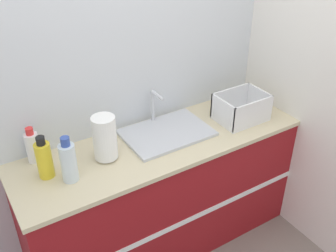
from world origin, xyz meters
name	(u,v)px	position (x,y,z in m)	size (l,w,h in m)	color
wall_back	(136,65)	(0.00, 0.60, 1.30)	(4.28, 0.06, 2.60)	silver
wall_right	(281,51)	(0.97, 0.28, 1.30)	(0.06, 2.57, 2.60)	silver
counter_cabinet	(162,195)	(0.00, 0.28, 0.45)	(1.90, 0.59, 0.89)	maroon
sink	(166,131)	(0.07, 0.35, 0.91)	(0.56, 0.39, 0.25)	silver
paper_towel_roll	(105,138)	(-0.37, 0.31, 1.03)	(0.14, 0.14, 0.28)	#4C4C51
dish_rack	(241,110)	(0.61, 0.23, 0.97)	(0.33, 0.25, 0.19)	white
bottle_white_spray	(33,147)	(-0.74, 0.50, 0.99)	(0.08, 0.08, 0.23)	white
bottle_yellow	(44,159)	(-0.72, 0.33, 1.01)	(0.09, 0.09, 0.26)	yellow
bottle_clear	(68,162)	(-0.62, 0.23, 1.01)	(0.09, 0.09, 0.28)	silver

